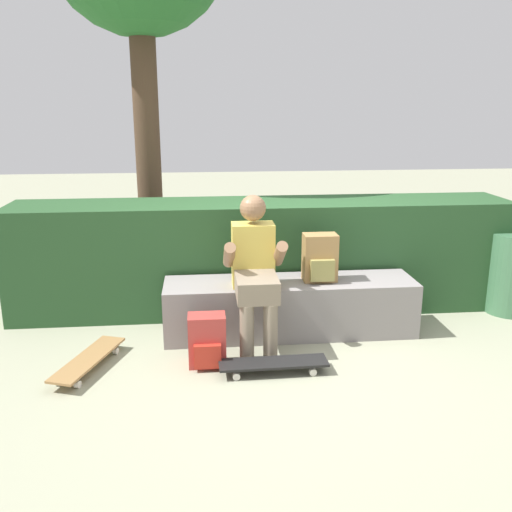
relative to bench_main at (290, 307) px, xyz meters
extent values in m
plane|color=gray|center=(0.00, -0.40, -0.23)|extent=(24.00, 24.00, 0.00)
cube|color=gray|center=(0.00, 0.00, 0.00)|extent=(2.12, 0.52, 0.47)
cube|color=gold|center=(-0.32, -0.08, 0.49)|extent=(0.34, 0.22, 0.52)
sphere|color=#8C6647|center=(-0.32, -0.08, 0.88)|extent=(0.21, 0.21, 0.21)
cube|color=gray|center=(-0.32, -0.39, 0.32)|extent=(0.32, 0.40, 0.17)
cylinder|color=gray|center=(-0.41, -0.54, 0.00)|extent=(0.11, 0.11, 0.47)
cylinder|color=gray|center=(-0.23, -0.54, 0.00)|extent=(0.11, 0.11, 0.47)
cylinder|color=#8C6647|center=(-0.52, -0.22, 0.53)|extent=(0.09, 0.33, 0.27)
cylinder|color=#8C6647|center=(-0.12, -0.22, 0.53)|extent=(0.09, 0.33, 0.27)
cube|color=black|center=(-0.24, -0.73, -0.15)|extent=(0.80, 0.22, 0.02)
cylinder|color=silver|center=(0.04, -0.65, -0.21)|extent=(0.05, 0.03, 0.05)
cylinder|color=silver|center=(0.05, -0.80, -0.21)|extent=(0.05, 0.03, 0.05)
cylinder|color=silver|center=(-0.52, -0.66, -0.21)|extent=(0.05, 0.03, 0.05)
cylinder|color=silver|center=(-0.51, -0.81, -0.21)|extent=(0.05, 0.03, 0.05)
cube|color=olive|center=(-1.60, -0.53, -0.15)|extent=(0.46, 0.82, 0.02)
cylinder|color=silver|center=(-1.58, -0.24, -0.21)|extent=(0.05, 0.06, 0.05)
cylinder|color=silver|center=(-1.44, -0.29, -0.21)|extent=(0.05, 0.06, 0.05)
cylinder|color=silver|center=(-1.77, -0.77, -0.21)|extent=(0.05, 0.06, 0.05)
cylinder|color=silver|center=(-1.63, -0.82, -0.21)|extent=(0.05, 0.06, 0.05)
cube|color=#A37A47|center=(0.25, 0.00, 0.43)|extent=(0.28, 0.18, 0.40)
cube|color=#958C4A|center=(0.25, -0.11, 0.35)|extent=(0.20, 0.05, 0.18)
cube|color=#B23833|center=(-0.72, -0.55, -0.03)|extent=(0.28, 0.18, 0.40)
cube|color=red|center=(-0.72, -0.66, -0.11)|extent=(0.20, 0.05, 0.18)
cube|color=#264C27|center=(-0.16, 0.66, 0.28)|extent=(4.66, 0.71, 1.03)
cylinder|color=#473323|center=(-1.28, 1.63, 1.34)|extent=(0.27, 0.27, 3.15)
cylinder|color=#3D6B47|center=(2.15, 0.30, 0.15)|extent=(0.46, 0.46, 0.76)
camera|label=1|loc=(-0.73, -4.45, 1.69)|focal=39.29mm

